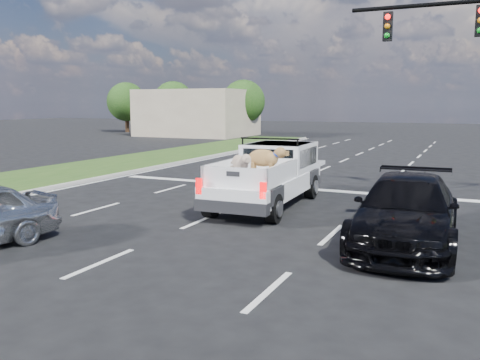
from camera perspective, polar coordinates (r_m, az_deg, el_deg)
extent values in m
plane|color=black|center=(9.29, -7.01, -10.66)|extent=(160.00, 160.00, 0.00)
cube|color=silver|center=(16.97, -11.41, -1.96)|extent=(0.12, 60.00, 0.01)
cube|color=silver|center=(15.19, -0.68, -3.01)|extent=(0.12, 60.00, 0.01)
cube|color=silver|center=(14.08, 12.32, -4.14)|extent=(0.12, 60.00, 0.01)
cube|color=silver|center=(19.26, -19.97, -1.07)|extent=(0.15, 60.00, 0.01)
cube|color=silver|center=(18.30, 9.72, -1.15)|extent=(17.00, 0.45, 0.01)
cube|color=#234515|center=(21.23, -25.16, -0.40)|extent=(5.00, 60.00, 0.10)
cube|color=#A9A49B|center=(19.43, -20.50, -0.83)|extent=(0.15, 60.00, 0.14)
cube|color=black|center=(18.34, 16.26, 16.21)|extent=(0.30, 0.18, 0.95)
sphere|color=red|center=(18.28, 16.25, 17.19)|extent=(0.18, 0.18, 0.18)
cube|color=tan|center=(49.96, -4.78, 7.52)|extent=(10.00, 8.00, 4.40)
cylinder|color=#332114|center=(57.18, -12.56, 6.34)|extent=(0.44, 0.44, 2.16)
sphere|color=#183B10|center=(57.15, -12.63, 8.57)|extent=(4.20, 4.20, 4.20)
cylinder|color=#332114|center=(53.76, -7.44, 6.35)|extent=(0.44, 0.44, 2.16)
sphere|color=#183B10|center=(53.72, -7.48, 8.72)|extent=(4.20, 4.20, 4.20)
cylinder|color=#332114|center=(49.95, 0.39, 6.26)|extent=(0.44, 0.44, 2.16)
sphere|color=#183B10|center=(49.91, 0.40, 8.81)|extent=(4.20, 4.20, 4.20)
cylinder|color=black|center=(13.74, -3.26, -2.64)|extent=(0.32, 0.79, 0.78)
cylinder|color=black|center=(13.07, 3.78, -3.21)|extent=(0.32, 0.79, 0.78)
cylinder|color=black|center=(17.16, 2.23, -0.39)|extent=(0.32, 0.79, 0.78)
cylinder|color=black|center=(16.64, 7.97, -0.75)|extent=(0.32, 0.79, 0.78)
cube|color=silver|center=(15.11, 2.97, -0.51)|extent=(2.16, 5.48, 0.53)
cube|color=silver|center=(16.22, 4.50, 2.60)|extent=(1.97, 2.42, 0.88)
cube|color=black|center=(15.13, 3.14, 2.31)|extent=(1.58, 0.09, 0.63)
cylinder|color=black|center=(15.20, 3.33, 4.65)|extent=(1.84, 0.13, 0.05)
cube|color=black|center=(13.97, 1.33, -0.27)|extent=(1.92, 2.67, 0.06)
cube|color=silver|center=(14.26, -1.92, 1.11)|extent=(0.19, 2.60, 0.53)
cube|color=silver|center=(13.64, 4.73, 0.75)|extent=(0.19, 2.60, 0.53)
cube|color=silver|center=(12.77, -0.72, 0.24)|extent=(1.82, 0.16, 0.53)
cube|color=red|center=(12.98, -4.61, -0.70)|extent=(0.17, 0.07, 0.41)
cube|color=red|center=(12.29, 2.61, -1.20)|extent=(0.17, 0.07, 0.41)
cube|color=black|center=(12.76, -0.96, -3.02)|extent=(1.97, 0.39, 0.31)
imported|color=black|center=(11.59, 18.17, -3.34)|extent=(2.28, 5.21, 1.49)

